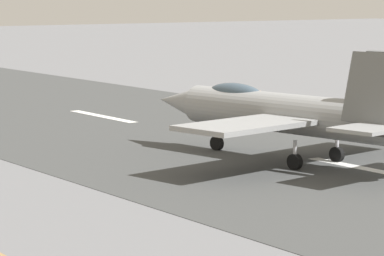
# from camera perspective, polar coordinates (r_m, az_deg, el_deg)

# --- Properties ---
(ground_plane) EXTENTS (400.00, 400.00, 0.00)m
(ground_plane) POSITION_cam_1_polar(r_m,az_deg,el_deg) (48.15, 10.42, -2.43)
(ground_plane) COLOR slate
(runway_strip) EXTENTS (240.00, 26.00, 0.02)m
(runway_strip) POSITION_cam_1_polar(r_m,az_deg,el_deg) (48.13, 10.44, -2.42)
(runway_strip) COLOR #3F4141
(runway_strip) RESTS_ON ground
(fighter_jet) EXTENTS (17.62, 15.04, 5.65)m
(fighter_jet) POSITION_cam_1_polar(r_m,az_deg,el_deg) (50.15, 5.36, 0.90)
(fighter_jet) COLOR gray
(fighter_jet) RESTS_ON ground
(crew_person) EXTENTS (0.69, 0.37, 1.68)m
(crew_person) POSITION_cam_1_polar(r_m,az_deg,el_deg) (69.21, 3.83, 1.42)
(crew_person) COLOR #1E2338
(crew_person) RESTS_ON ground
(marker_cone_mid) EXTENTS (0.44, 0.44, 0.55)m
(marker_cone_mid) POSITION_cam_1_polar(r_m,az_deg,el_deg) (63.90, 10.69, 0.28)
(marker_cone_mid) COLOR orange
(marker_cone_mid) RESTS_ON ground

